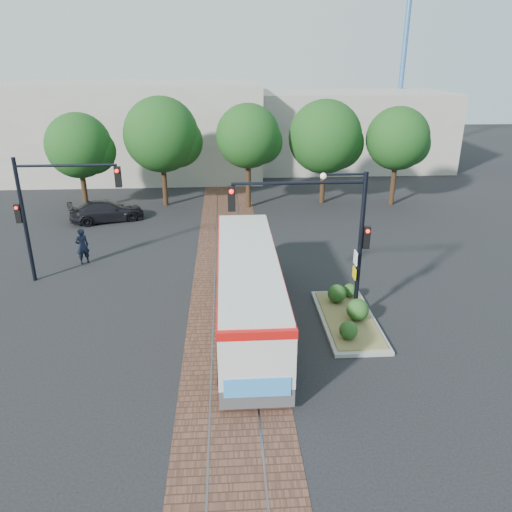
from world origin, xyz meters
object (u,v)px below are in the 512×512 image
at_px(officer, 82,246).
at_px(signal_pole_main, 330,225).
at_px(city_bus, 248,286).
at_px(parked_car, 106,211).
at_px(signal_pole_left, 47,203).
at_px(traffic_island, 348,314).

bearing_deg(officer, signal_pole_main, 115.62).
xyz_separation_m(city_bus, officer, (-8.34, 6.86, -0.70)).
bearing_deg(signal_pole_main, parked_car, 130.01).
xyz_separation_m(signal_pole_left, officer, (0.72, 2.03, -2.91)).
relative_size(signal_pole_main, signal_pole_left, 1.00).
distance_m(city_bus, signal_pole_left, 10.50).
xyz_separation_m(signal_pole_main, parked_car, (-11.84, 14.11, -3.47)).
relative_size(traffic_island, signal_pole_main, 0.87).
bearing_deg(parked_car, city_bus, -167.06).
bearing_deg(parked_car, officer, 164.02).
relative_size(city_bus, traffic_island, 2.14).
relative_size(signal_pole_left, officer, 3.13).
bearing_deg(city_bus, traffic_island, -1.02).
distance_m(traffic_island, officer, 14.27).
xyz_separation_m(signal_pole_main, officer, (-11.51, 6.83, -3.20)).
xyz_separation_m(signal_pole_main, signal_pole_left, (-12.23, 4.80, -0.29)).
bearing_deg(signal_pole_left, parked_car, 87.62).
bearing_deg(signal_pole_main, officer, 149.30).
distance_m(city_bus, parked_car, 16.61).
distance_m(city_bus, signal_pole_main, 4.03).
relative_size(traffic_island, signal_pole_left, 0.87).
distance_m(city_bus, officer, 10.82).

